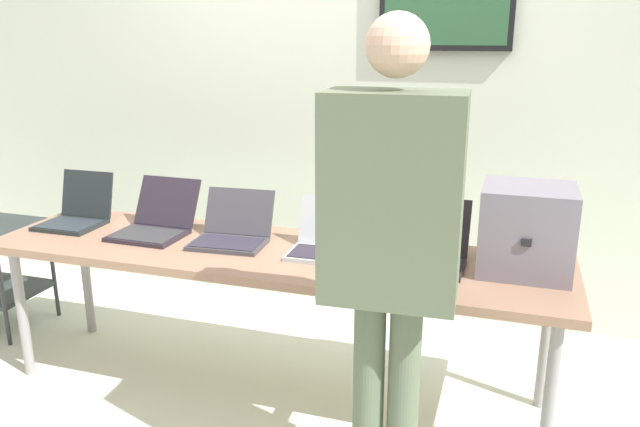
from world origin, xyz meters
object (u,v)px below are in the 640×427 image
(laptop_station_1, at_px, (155,222))
(person, at_px, (391,234))
(laptop_station_0, at_px, (77,213))
(laptop_station_3, at_px, (326,241))
(equipment_box, at_px, (526,229))
(laptop_station_2, at_px, (232,231))
(laptop_station_4, at_px, (423,249))
(workbench, at_px, (270,260))

(laptop_station_1, bearing_deg, person, -27.13)
(laptop_station_0, bearing_deg, laptop_station_1, -1.62)
(laptop_station_3, bearing_deg, laptop_station_0, 178.90)
(equipment_box, distance_m, laptop_station_2, 1.35)
(equipment_box, distance_m, laptop_station_4, 0.44)
(laptop_station_1, bearing_deg, laptop_station_0, 178.38)
(workbench, relative_size, laptop_station_2, 7.36)
(equipment_box, bearing_deg, person, -121.45)
(laptop_station_0, relative_size, laptop_station_4, 0.87)
(workbench, xyz_separation_m, laptop_station_0, (-1.13, 0.08, 0.11))
(equipment_box, height_order, laptop_station_3, equipment_box)
(equipment_box, height_order, laptop_station_4, equipment_box)
(laptop_station_3, relative_size, laptop_station_4, 0.84)
(laptop_station_4, relative_size, person, 0.21)
(equipment_box, height_order, laptop_station_1, equipment_box)
(laptop_station_4, bearing_deg, workbench, -175.10)
(workbench, height_order, laptop_station_3, laptop_station_3)
(laptop_station_1, distance_m, person, 1.53)
(workbench, relative_size, equipment_box, 7.29)
(equipment_box, relative_size, laptop_station_3, 1.18)
(person, bearing_deg, equipment_box, 58.55)
(laptop_station_1, height_order, laptop_station_4, laptop_station_4)
(laptop_station_4, bearing_deg, laptop_station_1, 179.92)
(laptop_station_4, height_order, person, person)
(equipment_box, distance_m, laptop_station_3, 0.87)
(laptop_station_2, bearing_deg, laptop_station_3, -0.85)
(person, bearing_deg, laptop_station_1, 152.87)
(workbench, relative_size, person, 1.54)
(workbench, xyz_separation_m, laptop_station_3, (0.26, 0.05, 0.11))
(laptop_station_0, xyz_separation_m, person, (1.82, -0.70, 0.28))
(laptop_station_1, height_order, laptop_station_2, laptop_station_1)
(laptop_station_4, xyz_separation_m, person, (-0.01, -0.68, 0.28))
(equipment_box, bearing_deg, laptop_station_3, -177.47)
(workbench, relative_size, laptop_station_3, 8.58)
(workbench, relative_size, laptop_station_0, 8.34)
(laptop_station_3, bearing_deg, laptop_station_4, 1.43)
(laptop_station_0, relative_size, person, 0.18)
(equipment_box, bearing_deg, laptop_station_4, -176.32)
(laptop_station_0, xyz_separation_m, laptop_station_1, (0.48, -0.01, -0.00))
(laptop_station_1, xyz_separation_m, person, (1.33, -0.68, 0.28))
(laptop_station_1, height_order, person, person)
(workbench, distance_m, laptop_station_4, 0.71)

